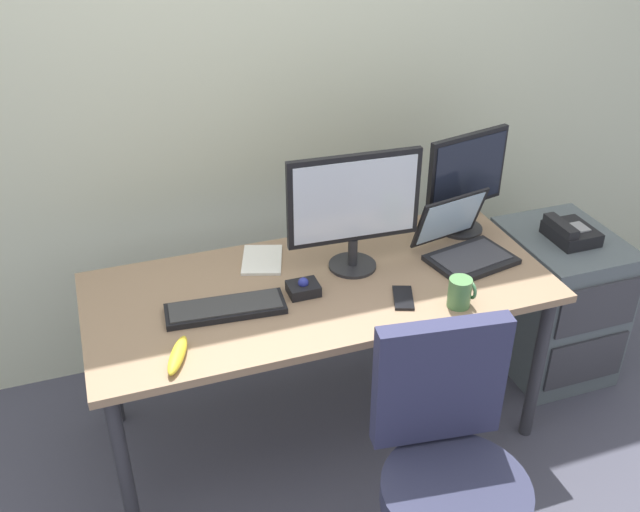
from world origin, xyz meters
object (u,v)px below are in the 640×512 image
(file_cabinet, at_px, (554,302))
(keyboard, at_px, (226,308))
(office_chair, at_px, (447,488))
(monitor_main, at_px, (354,205))
(desk_phone, at_px, (570,232))
(paper_notepad, at_px, (262,260))
(banana, at_px, (178,355))
(laptop, at_px, (463,244))
(trackball_mouse, at_px, (303,288))
(coffee_mug, at_px, (460,292))
(cell_phone, at_px, (403,298))
(monitor_side, at_px, (466,178))

(file_cabinet, xyz_separation_m, keyboard, (-1.48, -0.11, 0.39))
(office_chair, xyz_separation_m, monitor_main, (0.02, 0.86, 0.54))
(desk_phone, bearing_deg, paper_notepad, 171.88)
(banana, bearing_deg, desk_phone, 10.36)
(laptop, relative_size, trackball_mouse, 3.29)
(coffee_mug, bearing_deg, keyboard, 163.45)
(coffee_mug, height_order, cell_phone, coffee_mug)
(desk_phone, bearing_deg, monitor_main, 178.30)
(monitor_main, xyz_separation_m, keyboard, (-0.52, -0.13, -0.25))
(coffee_mug, bearing_deg, monitor_side, 60.75)
(keyboard, height_order, trackball_mouse, trackball_mouse)
(monitor_main, relative_size, monitor_side, 1.18)
(trackball_mouse, relative_size, paper_notepad, 0.53)
(desk_phone, bearing_deg, coffee_mug, -154.74)
(file_cabinet, bearing_deg, desk_phone, -116.78)
(office_chair, height_order, monitor_side, monitor_side)
(monitor_side, distance_m, keyboard, 1.10)
(monitor_side, bearing_deg, cell_phone, -138.81)
(paper_notepad, bearing_deg, desk_phone, -8.12)
(monitor_side, height_order, paper_notepad, monitor_side)
(monitor_main, bearing_deg, cell_phone, -70.63)
(file_cabinet, height_order, monitor_main, monitor_main)
(monitor_side, distance_m, paper_notepad, 0.87)
(file_cabinet, xyz_separation_m, banana, (-1.68, -0.32, 0.39))
(laptop, xyz_separation_m, cell_phone, (-0.34, -0.19, -0.05))
(desk_phone, bearing_deg, laptop, -176.12)
(laptop, xyz_separation_m, paper_notepad, (-0.74, 0.22, -0.05))
(monitor_side, relative_size, trackball_mouse, 3.81)
(desk_phone, bearing_deg, keyboard, -176.19)
(monitor_main, relative_size, coffee_mug, 4.60)
(keyboard, relative_size, trackball_mouse, 3.82)
(monitor_side, relative_size, banana, 2.21)
(desk_phone, xyz_separation_m, monitor_side, (-0.43, 0.15, 0.24))
(keyboard, xyz_separation_m, cell_phone, (0.61, -0.13, -0.01))
(monitor_main, height_order, monitor_side, monitor_main)
(banana, bearing_deg, file_cabinet, 10.85)
(monitor_side, xyz_separation_m, cell_phone, (-0.44, -0.38, -0.23))
(monitor_main, bearing_deg, coffee_mug, -54.14)
(paper_notepad, bearing_deg, cell_phone, -45.53)
(monitor_side, xyz_separation_m, coffee_mug, (-0.27, -0.48, -0.18))
(monitor_main, distance_m, laptop, 0.48)
(desk_phone, xyz_separation_m, trackball_mouse, (-1.18, -0.08, 0.03))
(trackball_mouse, height_order, banana, trackball_mouse)
(file_cabinet, bearing_deg, trackball_mouse, -175.36)
(file_cabinet, bearing_deg, monitor_main, 179.30)
(keyboard, relative_size, coffee_mug, 3.89)
(file_cabinet, xyz_separation_m, monitor_side, (-0.43, 0.14, 0.61))
(file_cabinet, height_order, monitor_side, monitor_side)
(file_cabinet, xyz_separation_m, coffee_mug, (-0.70, -0.34, 0.43))
(office_chair, bearing_deg, keyboard, 124.10)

